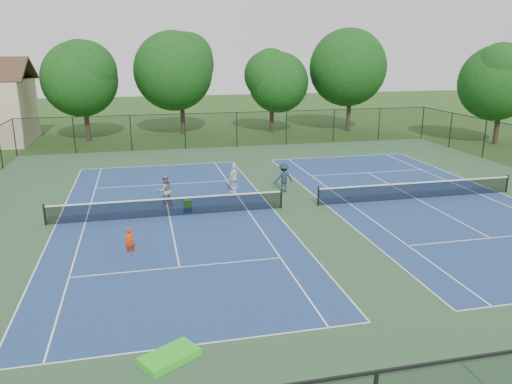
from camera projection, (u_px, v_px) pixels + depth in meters
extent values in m
plane|color=#234716|center=(300.00, 207.00, 27.07)|extent=(140.00, 140.00, 0.00)
cube|color=#2D502F|center=(300.00, 207.00, 27.07)|extent=(36.00, 36.00, 0.01)
cube|color=navy|center=(169.00, 216.00, 25.55)|extent=(10.97, 23.77, 0.00)
cube|color=white|center=(159.00, 166.00, 36.68)|extent=(10.97, 0.06, 0.00)
cube|color=white|center=(195.00, 345.00, 14.42)|extent=(10.97, 0.06, 0.00)
cube|color=white|center=(56.00, 224.00, 24.36)|extent=(0.06, 23.77, 0.00)
cube|color=white|center=(273.00, 209.00, 26.74)|extent=(0.06, 23.77, 0.00)
cube|color=white|center=(85.00, 222.00, 24.66)|extent=(0.06, 23.77, 0.00)
cube|color=white|center=(248.00, 210.00, 26.44)|extent=(0.06, 23.77, 0.00)
cube|color=white|center=(163.00, 184.00, 31.55)|extent=(8.23, 0.06, 0.00)
cube|color=white|center=(180.00, 267.00, 19.56)|extent=(8.23, 0.06, 0.00)
cube|color=white|center=(169.00, 216.00, 25.55)|extent=(0.06, 12.80, 0.00)
cylinder|color=black|center=(45.00, 215.00, 24.12)|extent=(0.10, 0.10, 1.07)
cylinder|color=black|center=(281.00, 199.00, 26.70)|extent=(0.10, 0.10, 1.07)
cube|color=black|center=(169.00, 208.00, 25.43)|extent=(11.90, 0.01, 0.90)
cube|color=white|center=(169.00, 199.00, 25.29)|extent=(11.90, 0.04, 0.07)
cube|color=navy|center=(416.00, 198.00, 28.58)|extent=(10.97, 23.77, 0.00)
cube|color=white|center=(338.00, 157.00, 39.71)|extent=(10.97, 0.06, 0.00)
cube|color=white|center=(326.00, 205.00, 27.39)|extent=(0.06, 23.77, 0.00)
cube|color=white|center=(499.00, 192.00, 29.77)|extent=(0.06, 23.77, 0.00)
cube|color=white|center=(349.00, 203.00, 27.69)|extent=(0.06, 23.77, 0.00)
cube|color=white|center=(479.00, 194.00, 29.47)|extent=(0.06, 23.77, 0.00)
cube|color=white|center=(368.00, 173.00, 34.58)|extent=(8.23, 0.06, 0.00)
cube|color=white|center=(490.00, 238.00, 22.59)|extent=(8.23, 0.06, 0.00)
cube|color=white|center=(416.00, 198.00, 28.58)|extent=(0.06, 12.80, 0.00)
cylinder|color=black|center=(318.00, 196.00, 27.15)|extent=(0.10, 0.10, 1.07)
cylinder|color=black|center=(507.00, 184.00, 29.73)|extent=(0.10, 0.10, 1.07)
cube|color=black|center=(417.00, 191.00, 28.46)|extent=(11.90, 0.01, 0.90)
cube|color=white|center=(418.00, 183.00, 28.32)|extent=(11.90, 0.04, 0.07)
cylinder|color=black|center=(15.00, 137.00, 39.62)|extent=(0.08, 0.08, 3.00)
cylinder|color=black|center=(74.00, 135.00, 40.60)|extent=(0.08, 0.08, 3.00)
cylinder|color=black|center=(131.00, 133.00, 41.57)|extent=(0.08, 0.08, 3.00)
cylinder|color=black|center=(185.00, 131.00, 42.54)|extent=(0.08, 0.08, 3.00)
cylinder|color=black|center=(237.00, 130.00, 43.52)|extent=(0.08, 0.08, 3.00)
cylinder|color=black|center=(286.00, 128.00, 44.49)|extent=(0.08, 0.08, 3.00)
cylinder|color=black|center=(334.00, 126.00, 45.47)|extent=(0.08, 0.08, 3.00)
cylinder|color=black|center=(379.00, 125.00, 46.44)|extent=(0.08, 0.08, 3.00)
cylinder|color=black|center=(423.00, 123.00, 47.41)|extent=(0.08, 0.08, 3.00)
cylinder|color=black|center=(484.00, 139.00, 38.98)|extent=(0.08, 0.08, 3.00)
cylinder|color=black|center=(450.00, 130.00, 43.20)|extent=(0.08, 0.08, 3.00)
cylinder|color=black|center=(0.00, 148.00, 35.41)|extent=(0.08, 0.08, 3.00)
cube|color=black|center=(237.00, 130.00, 43.52)|extent=(36.00, 0.01, 3.00)
cube|color=black|center=(237.00, 112.00, 43.10)|extent=(36.00, 0.05, 0.05)
cylinder|color=#2D2116|center=(87.00, 121.00, 46.22)|extent=(0.44, 0.44, 3.78)
sphere|color=#103A0F|center=(83.00, 79.00, 45.18)|extent=(6.80, 6.80, 6.80)
sphere|color=#103A0F|center=(82.00, 72.00, 45.00)|extent=(5.58, 5.58, 5.58)
sphere|color=#103A0F|center=(82.00, 64.00, 44.82)|extent=(4.35, 4.35, 4.35)
cylinder|color=#2D2116|center=(183.00, 113.00, 49.99)|extent=(0.44, 0.44, 4.14)
sphere|color=#103A0F|center=(181.00, 71.00, 48.84)|extent=(7.60, 7.60, 7.60)
sphere|color=#103A0F|center=(181.00, 64.00, 48.67)|extent=(6.23, 6.23, 6.23)
sphere|color=#103A0F|center=(180.00, 58.00, 48.50)|extent=(4.86, 4.86, 4.86)
cylinder|color=#2D2116|center=(272.00, 116.00, 51.10)|extent=(0.44, 0.44, 3.42)
sphere|color=#103A0F|center=(272.00, 82.00, 50.17)|extent=(6.00, 6.00, 6.00)
sphere|color=#103A0F|center=(272.00, 75.00, 49.98)|extent=(4.92, 4.92, 4.92)
sphere|color=#103A0F|center=(272.00, 68.00, 49.79)|extent=(3.84, 3.84, 3.84)
cylinder|color=#2D2116|center=(349.00, 110.00, 51.77)|extent=(0.44, 0.44, 4.32)
sphere|color=#103A0F|center=(351.00, 68.00, 50.58)|extent=(7.80, 7.80, 7.80)
sphere|color=#103A0F|center=(351.00, 61.00, 50.42)|extent=(6.40, 6.40, 6.40)
sphere|color=#103A0F|center=(351.00, 55.00, 50.25)|extent=(4.99, 4.99, 4.99)
cylinder|color=#2D2116|center=(497.00, 124.00, 44.67)|extent=(0.44, 0.44, 3.60)
sphere|color=#103A0F|center=(503.00, 83.00, 43.67)|extent=(6.60, 6.60, 6.60)
sphere|color=#103A0F|center=(504.00, 75.00, 43.48)|extent=(5.41, 5.41, 5.41)
sphere|color=#103A0F|center=(505.00, 67.00, 43.30)|extent=(4.22, 4.22, 4.22)
imported|color=red|center=(130.00, 242.00, 20.63)|extent=(0.46, 0.34, 1.17)
imported|color=gray|center=(165.00, 191.00, 26.92)|extent=(1.07, 0.97, 1.80)
imported|color=silver|center=(234.00, 178.00, 29.59)|extent=(1.03, 1.00, 1.73)
imported|color=#1A273B|center=(284.00, 178.00, 29.72)|extent=(1.20, 0.79, 1.74)
cube|color=navy|center=(188.00, 210.00, 26.13)|extent=(0.47, 0.40, 0.28)
cube|color=green|center=(188.00, 204.00, 26.04)|extent=(0.41, 0.38, 0.40)
cube|color=green|center=(170.00, 357.00, 13.70)|extent=(1.80, 1.55, 0.20)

